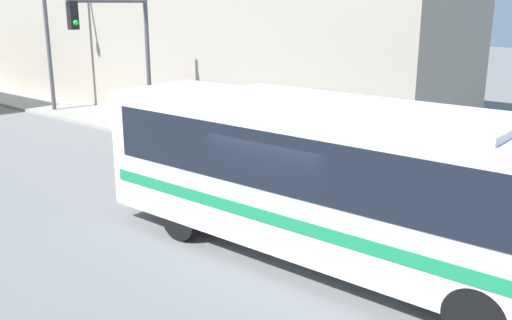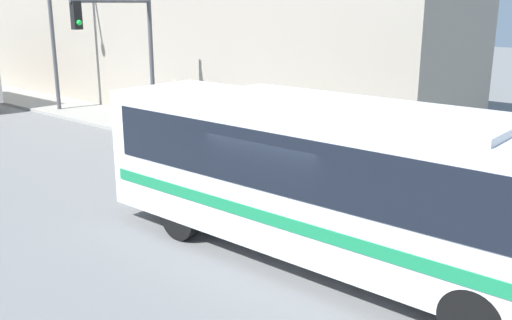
% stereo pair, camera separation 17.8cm
% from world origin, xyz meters
% --- Properties ---
extents(ground_plane, '(120.00, 120.00, 0.00)m').
position_xyz_m(ground_plane, '(0.00, 0.00, 0.00)').
color(ground_plane, slate).
extents(sidewalk, '(2.84, 70.00, 0.12)m').
position_xyz_m(sidewalk, '(5.92, 20.00, 0.06)').
color(sidewalk, gray).
rests_on(sidewalk, ground_plane).
extents(building_facade, '(6.00, 29.35, 9.64)m').
position_xyz_m(building_facade, '(10.34, 15.68, 4.82)').
color(building_facade, '#9E9384').
rests_on(building_facade, ground_plane).
extents(city_bus, '(2.64, 10.65, 3.14)m').
position_xyz_m(city_bus, '(0.31, -0.98, 1.81)').
color(city_bus, silver).
rests_on(city_bus, ground_plane).
extents(fire_hydrant, '(0.22, 0.30, 0.69)m').
position_xyz_m(fire_hydrant, '(5.10, 3.60, 0.46)').
color(fire_hydrant, gold).
rests_on(fire_hydrant, sidewalk).
extents(traffic_light_pole, '(3.28, 0.35, 4.96)m').
position_xyz_m(traffic_light_pole, '(4.09, 10.66, 3.55)').
color(traffic_light_pole, '#47474C').
rests_on(traffic_light_pole, sidewalk).
extents(parking_meter, '(0.14, 0.14, 1.34)m').
position_xyz_m(parking_meter, '(5.10, 7.82, 1.02)').
color(parking_meter, '#47474C').
rests_on(parking_meter, sidewalk).
extents(pedestrian_near_corner, '(0.34, 0.34, 1.86)m').
position_xyz_m(pedestrian_near_corner, '(6.38, 10.65, 1.08)').
color(pedestrian_near_corner, '#23283D').
rests_on(pedestrian_near_corner, sidewalk).
extents(pedestrian_mid_block, '(0.34, 0.34, 1.64)m').
position_xyz_m(pedestrian_mid_block, '(5.69, 9.41, 0.95)').
color(pedestrian_mid_block, slate).
rests_on(pedestrian_mid_block, sidewalk).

